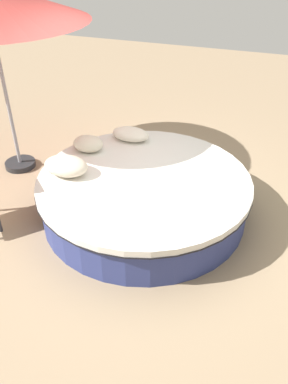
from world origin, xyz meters
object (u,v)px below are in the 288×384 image
(throw_pillow_0, at_px, (131,134))
(throw_pillow_2, at_px, (66,166))
(throw_pillow_1, at_px, (88,144))
(round_bed, at_px, (144,195))

(throw_pillow_0, distance_m, throw_pillow_2, 1.15)
(throw_pillow_0, height_order, throw_pillow_1, throw_pillow_1)
(throw_pillow_0, bearing_deg, round_bed, 120.51)
(round_bed, relative_size, throw_pillow_0, 4.90)
(round_bed, xyz_separation_m, throw_pillow_1, (0.91, -0.38, 0.35))
(round_bed, relative_size, throw_pillow_1, 6.37)
(throw_pillow_1, bearing_deg, round_bed, 157.33)
(round_bed, bearing_deg, throw_pillow_1, -22.67)
(round_bed, height_order, throw_pillow_1, throw_pillow_1)
(throw_pillow_2, bearing_deg, throw_pillow_0, -110.52)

